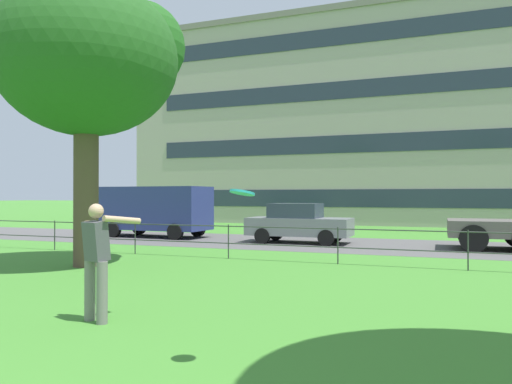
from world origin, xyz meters
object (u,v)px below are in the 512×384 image
Objects in this scene: person_thrower at (97,258)px; panel_van_far_right at (155,208)px; car_grey_right at (298,223)px; tree_large_lawn at (89,59)px; frisbee at (242,193)px; apartment_building_background at (374,129)px.

panel_van_far_right reaches higher than person_thrower.
car_grey_right is at bearing -3.37° from panel_van_far_right.
car_grey_right is at bearing 92.65° from person_thrower.
tree_large_lawn reaches higher than car_grey_right.
person_thrower is 0.34× the size of panel_van_far_right.
tree_large_lawn is 20.22× the size of frisbee.
person_thrower is 3.12m from frisbee.
panel_van_far_right is 1.27× the size of car_grey_right.
car_grey_right is 20.80m from apartment_building_background.
frisbee is 0.09× the size of car_grey_right.
frisbee is at bearing -21.69° from person_thrower.
frisbee is 0.01× the size of apartment_building_background.
frisbee reaches higher than person_thrower.
apartment_building_background is at bearing 95.24° from frisbee.
tree_large_lawn is at bearing -97.54° from apartment_building_background.
person_thrower is at bearing -89.43° from apartment_building_background.
tree_large_lawn is 9.92m from car_grey_right.
frisbee is at bearing -54.46° from panel_van_far_right.
person_thrower reaches higher than car_grey_right.
panel_van_far_right is at bearing 111.70° from tree_large_lawn.
tree_large_lawn is 1.86× the size of car_grey_right.
car_grey_right is at bearing 103.65° from frisbee.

